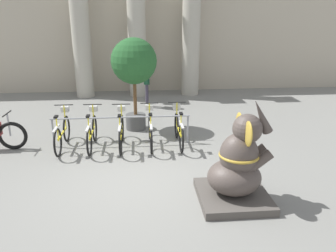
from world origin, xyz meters
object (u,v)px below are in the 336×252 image
object	(u,v)px
bicycle_1	(92,132)
person_pedestrian	(147,78)
bicycle_4	(179,129)
bicycle_0	(62,132)
bicycle_2	(121,131)
potted_tree	(134,65)
bicycle_3	(150,130)
elephant_statue	(238,167)

from	to	relation	value
bicycle_1	person_pedestrian	bearing A→B (deg)	68.55
bicycle_4	bicycle_0	bearing A→B (deg)	-179.96
bicycle_0	bicycle_2	bearing A→B (deg)	-2.19
bicycle_0	bicycle_4	distance (m)	2.97
bicycle_0	bicycle_2	size ratio (longest dim) A/B	1.00
bicycle_2	potted_tree	xyz separation A→B (m)	(0.36, 1.39, 1.48)
bicycle_2	potted_tree	bearing A→B (deg)	75.58
bicycle_3	potted_tree	xyz separation A→B (m)	(-0.38, 1.35, 1.48)
bicycle_2	potted_tree	size ratio (longest dim) A/B	0.65
person_pedestrian	potted_tree	size ratio (longest dim) A/B	0.67
bicycle_4	potted_tree	size ratio (longest dim) A/B	0.65
bicycle_0	bicycle_4	xyz separation A→B (m)	(2.97, 0.00, 0.00)
bicycle_2	bicycle_4	size ratio (longest dim) A/B	1.00
person_pedestrian	bicycle_3	bearing A→B (deg)	-90.29
elephant_statue	bicycle_3	bearing A→B (deg)	117.22
bicycle_1	bicycle_3	distance (m)	1.48
bicycle_1	elephant_statue	size ratio (longest dim) A/B	0.90
bicycle_2	elephant_statue	bearing A→B (deg)	-51.72
bicycle_4	person_pedestrian	xyz separation A→B (m)	(-0.72, 3.81, 0.66)
bicycle_1	elephant_statue	world-z (taller)	elephant_statue
bicycle_1	bicycle_2	bearing A→B (deg)	-3.17
bicycle_3	bicycle_4	xyz separation A→B (m)	(0.74, 0.01, 0.00)
person_pedestrian	bicycle_4	bearing A→B (deg)	-79.26
bicycle_0	bicycle_1	bearing A→B (deg)	-1.21
bicycle_1	bicycle_2	distance (m)	0.74
bicycle_4	bicycle_3	bearing A→B (deg)	-178.99
bicycle_3	bicycle_0	bearing A→B (deg)	179.71
bicycle_2	bicycle_4	distance (m)	1.48
elephant_statue	person_pedestrian	world-z (taller)	elephant_statue
bicycle_2	bicycle_0	bearing A→B (deg)	177.81
bicycle_0	bicycle_3	size ratio (longest dim) A/B	1.00
bicycle_3	elephant_statue	world-z (taller)	elephant_statue
bicycle_1	bicycle_3	world-z (taller)	same
person_pedestrian	potted_tree	bearing A→B (deg)	-99.25
bicycle_0	bicycle_1	size ratio (longest dim) A/B	1.00
bicycle_4	potted_tree	bearing A→B (deg)	130.14
bicycle_0	elephant_statue	size ratio (longest dim) A/B	0.90
bicycle_0	elephant_statue	xyz separation A→B (m)	(3.68, -2.84, 0.23)
elephant_statue	person_pedestrian	distance (m)	6.82
bicycle_4	bicycle_1	bearing A→B (deg)	-179.54
bicycle_3	bicycle_4	size ratio (longest dim) A/B	1.00
bicycle_1	potted_tree	size ratio (longest dim) A/B	0.65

